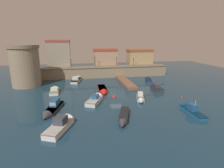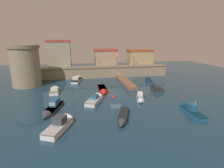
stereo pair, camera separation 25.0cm
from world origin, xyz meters
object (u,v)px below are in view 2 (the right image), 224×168
object	(u,v)px
mooring_buoy_1	(98,95)
mooring_buoy_0	(182,98)
quay_lamp_1	(95,59)
moored_boat_5	(103,90)
moored_boat_10	(123,117)
moored_boat_2	(155,88)
moored_boat_8	(189,109)
moored_boat_3	(77,79)
mooring_buoy_2	(114,97)
moored_boat_4	(96,99)
quay_lamp_2	(117,59)
moored_boat_0	(55,90)
fortress_tower	(25,66)
moored_boat_1	(62,123)
quay_lamp_3	(134,59)
moored_boat_6	(140,98)
quay_lamp_0	(71,60)
moored_boat_11	(51,109)

from	to	relation	value
mooring_buoy_1	mooring_buoy_0	bearing A→B (deg)	-16.39
quay_lamp_1	moored_boat_5	bearing A→B (deg)	-89.77
moored_boat_10	mooring_buoy_0	xyz separation A→B (m)	(14.04, 7.54, -0.38)
quay_lamp_1	moored_boat_2	size ratio (longest dim) A/B	0.69
moored_boat_8	moored_boat_10	world-z (taller)	moored_boat_8
moored_boat_3	mooring_buoy_2	distance (m)	17.48
moored_boat_4	mooring_buoy_2	distance (m)	4.16
moored_boat_8	quay_lamp_2	bearing A→B (deg)	12.44
moored_boat_4	moored_boat_8	size ratio (longest dim) A/B	0.94
moored_boat_0	mooring_buoy_0	distance (m)	27.01
mooring_buoy_1	moored_boat_0	bearing A→B (deg)	157.58
moored_boat_2	fortress_tower	bearing A→B (deg)	75.23
moored_boat_1	moored_boat_4	bearing A→B (deg)	-7.63
fortress_tower	moored_boat_5	size ratio (longest dim) A/B	1.45
fortress_tower	mooring_buoy_1	size ratio (longest dim) A/B	14.35
moored_boat_10	mooring_buoy_1	xyz separation A→B (m)	(-2.30, 12.34, -0.38)
fortress_tower	quay_lamp_2	size ratio (longest dim) A/B	3.04
moored_boat_3	fortress_tower	bearing A→B (deg)	116.26
moored_boat_8	moored_boat_10	xyz separation A→B (m)	(-11.35, -1.05, -0.04)
quay_lamp_1	moored_boat_8	bearing A→B (deg)	-66.86
quay_lamp_3	mooring_buoy_0	distance (m)	23.56
fortress_tower	mooring_buoy_2	world-z (taller)	fortress_tower
quay_lamp_2	mooring_buoy_1	world-z (taller)	quay_lamp_2
moored_boat_6	moored_boat_10	bearing A→B (deg)	-20.33
moored_boat_10	moored_boat_6	bearing A→B (deg)	163.82
fortress_tower	moored_boat_6	xyz separation A→B (m)	(24.24, -15.51, -4.63)
quay_lamp_2	moored_boat_2	size ratio (longest dim) A/B	0.63
quay_lamp_0	moored_boat_5	distance (m)	18.11
moored_boat_2	mooring_buoy_2	distance (m)	11.26
moored_boat_0	moored_boat_2	distance (m)	22.91
moored_boat_1	mooring_buoy_0	xyz separation A→B (m)	(22.59, 8.11, -0.54)
moored_boat_0	moored_boat_2	xyz separation A→B (m)	(22.82, -2.10, 0.06)
quay_lamp_3	moored_boat_11	bearing A→B (deg)	-130.53
quay_lamp_3	quay_lamp_2	bearing A→B (deg)	180.00
quay_lamp_2	quay_lamp_3	xyz separation A→B (m)	(5.46, 0.00, -0.19)
quay_lamp_0	moored_boat_5	xyz separation A→B (m)	(7.18, -15.90, -4.87)
moored_boat_0	mooring_buoy_0	bearing A→B (deg)	-110.75
moored_boat_3	moored_boat_5	size ratio (longest dim) A/B	1.04
moored_boat_6	moored_boat_4	bearing A→B (deg)	-82.71
moored_boat_1	moored_boat_6	distance (m)	16.06
quay_lamp_3	moored_boat_10	world-z (taller)	quay_lamp_3
quay_lamp_0	moored_boat_6	bearing A→B (deg)	-59.19
moored_boat_3	quay_lamp_1	bearing A→B (deg)	-41.20
fortress_tower	moored_boat_1	distance (m)	26.23
moored_boat_6	moored_boat_8	size ratio (longest dim) A/B	0.71
quay_lamp_1	moored_boat_5	size ratio (longest dim) A/B	0.52
quay_lamp_3	moored_boat_5	world-z (taller)	quay_lamp_3
moored_boat_3	quay_lamp_0	bearing A→B (deg)	32.56
moored_boat_10	moored_boat_11	bearing A→B (deg)	-96.19
quay_lamp_1	moored_boat_3	world-z (taller)	quay_lamp_1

